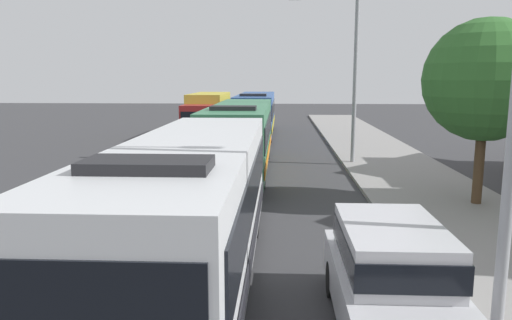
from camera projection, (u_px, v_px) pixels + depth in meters
The scene contains 7 objects.
bus_lead at pixel (192, 205), 10.09m from camera, with size 2.58×10.88×3.21m.
bus_second_in_line at pixel (241, 135), 22.38m from camera, with size 2.58×11.71×3.21m.
bus_middle at pixel (256, 113), 35.94m from camera, with size 2.58×12.39×3.21m.
white_suv at pixel (391, 275), 8.16m from camera, with size 1.86×4.69×1.90m.
box_truck_oncoming at pixel (208, 114), 34.22m from camera, with size 2.35×8.41×3.15m.
streetlamp_mid at pixel (356, 59), 23.34m from camera, with size 6.49×0.28×8.12m.
roadside_tree at pixel (486, 80), 15.61m from camera, with size 3.95×3.95×6.04m.
Camera 1 is at (0.52, 0.80, 4.32)m, focal length 34.18 mm.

